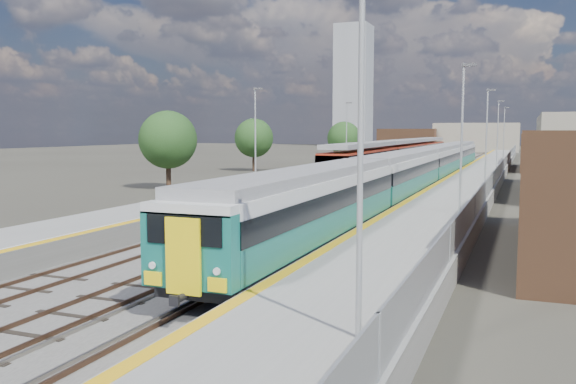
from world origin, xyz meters
The scene contains 11 objects.
ground centered at (0.00, 50.00, 0.00)m, with size 320.00×320.00×0.00m, color #47443A.
ballast_bed centered at (-2.25, 52.50, 0.03)m, with size 10.50×155.00×0.06m, color #565451.
tracks centered at (-1.65, 54.18, 0.11)m, with size 8.96×160.00×0.17m.
platform_right centered at (5.28, 52.49, 0.54)m, with size 4.70×155.00×8.52m.
platform_left centered at (-9.05, 52.49, 0.52)m, with size 4.30×155.00×8.52m.
buildings centered at (-18.12, 138.60, 10.70)m, with size 72.00×185.50×40.00m.
green_train centered at (1.50, 42.21, 2.14)m, with size 2.76×76.88×3.04m.
red_train centered at (-5.50, 69.98, 2.27)m, with size 3.04×61.64×3.84m.
tree_a centered at (-19.85, 36.61, 4.37)m, with size 5.12×5.12×6.94m.
tree_b centered at (-22.83, 61.38, 4.22)m, with size 4.95×4.95×6.71m.
tree_c centered at (-14.81, 74.87, 4.07)m, with size 4.78×4.78×6.47m.
Camera 1 is at (9.64, -9.67, 5.20)m, focal length 38.00 mm.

